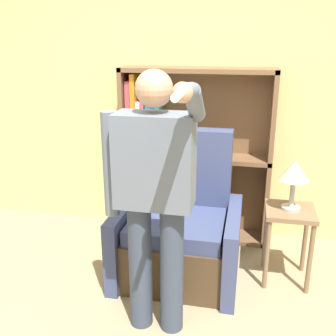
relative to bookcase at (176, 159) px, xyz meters
The scene contains 6 objects.
wall_back 0.67m from the bookcase, 64.61° to the left, with size 8.00×0.06×2.80m.
bookcase is the anchor object (origin of this frame).
armchair 0.79m from the bookcase, 76.66° to the right, with size 0.96×0.81×1.15m.
person_standing 1.38m from the bookcase, 84.73° to the right, with size 0.61×0.78×1.68m.
side_table 1.21m from the bookcase, 31.48° to the right, with size 0.37×0.37×0.61m.
table_lamp 1.18m from the bookcase, 31.48° to the right, with size 0.23×0.23×0.39m.
Camera 1 is at (0.58, -1.60, 1.84)m, focal length 42.00 mm.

